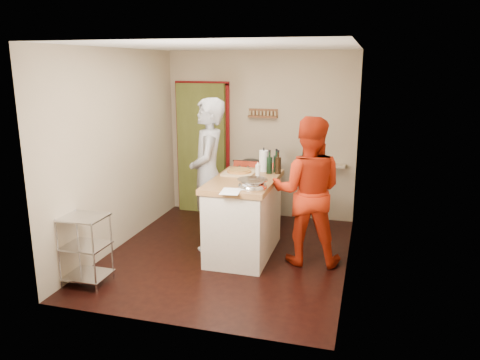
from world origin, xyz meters
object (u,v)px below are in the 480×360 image
Objects in this scene: island at (244,215)px; person_stripe at (208,175)px; wire_shelving at (85,247)px; stove at (258,193)px.

island is 0.71m from person_stripe.
island is at bearing 41.47° from wire_shelving.
wire_shelving is 0.40× the size of person_stripe.
stove is 0.51× the size of person_stripe.
wire_shelving is 1.79m from person_stripe.
stove reaches higher than wire_shelving.
person_stripe is at bearing 56.24° from wire_shelving.
person_stripe is at bearing 167.40° from island.
island reaches higher than stove.
person_stripe is (0.95, 1.42, 0.55)m from wire_shelving.
stove is at bearing 96.14° from island.
wire_shelving is at bearing -116.85° from stove.
stove is 1.33m from island.
person_stripe reaches higher than wire_shelving.
stove is 2.94m from wire_shelving.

